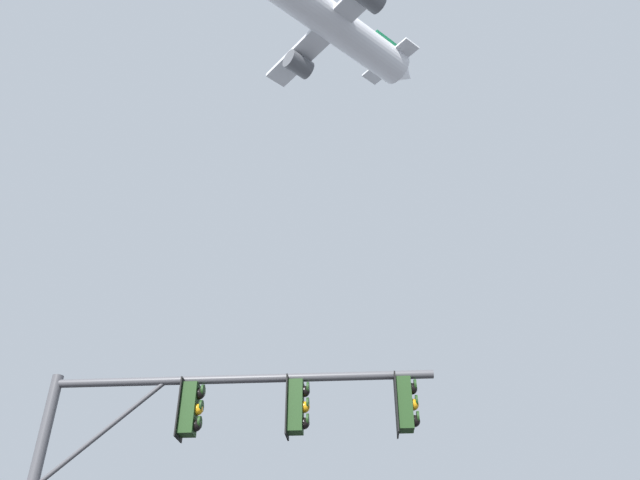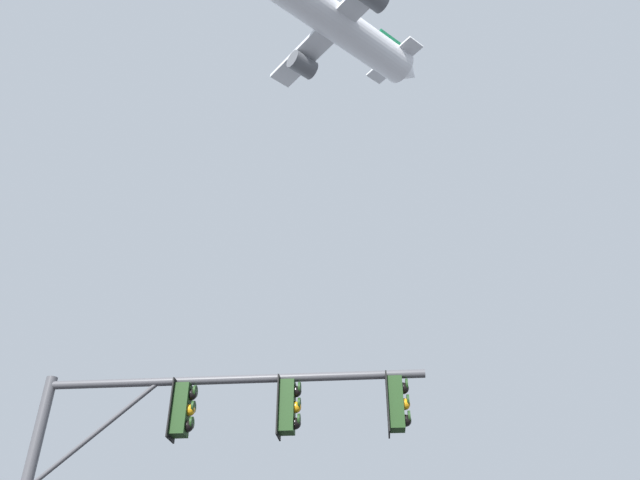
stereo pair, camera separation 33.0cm
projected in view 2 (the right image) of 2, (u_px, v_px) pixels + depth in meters
signal_pole_near at (192, 441)px, 10.54m from camera, size 6.87×0.87×5.61m
airplane at (330, 19)px, 57.50m from camera, size 19.53×16.71×6.25m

